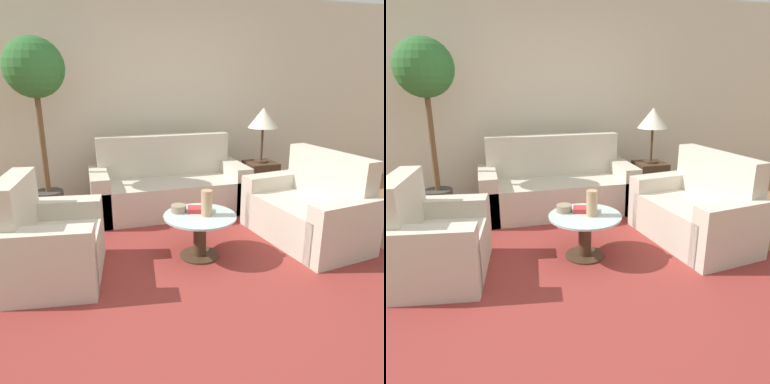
% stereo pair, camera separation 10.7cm
% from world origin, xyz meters
% --- Properties ---
extents(ground_plane, '(14.00, 14.00, 0.00)m').
position_xyz_m(ground_plane, '(0.00, 0.00, 0.00)').
color(ground_plane, '#8E603D').
extents(wall_back, '(10.00, 0.06, 2.60)m').
position_xyz_m(wall_back, '(0.00, 2.65, 1.30)').
color(wall_back, beige).
rests_on(wall_back, ground_plane).
extents(rug, '(3.48, 3.45, 0.01)m').
position_xyz_m(rug, '(0.11, 0.61, 0.00)').
color(rug, maroon).
rests_on(rug, ground_plane).
extents(sofa_main, '(1.84, 0.77, 0.90)m').
position_xyz_m(sofa_main, '(0.12, 1.92, 0.29)').
color(sofa_main, beige).
rests_on(sofa_main, ground_plane).
extents(armchair, '(0.82, 0.98, 0.87)m').
position_xyz_m(armchair, '(-1.19, 0.60, 0.28)').
color(armchair, beige).
rests_on(armchair, ground_plane).
extents(loveseat, '(0.90, 1.33, 0.89)m').
position_xyz_m(loveseat, '(1.31, 0.69, 0.29)').
color(loveseat, beige).
rests_on(loveseat, ground_plane).
extents(coffee_table, '(0.66, 0.66, 0.41)m').
position_xyz_m(coffee_table, '(0.11, 0.61, 0.26)').
color(coffee_table, '#422D1E').
rests_on(coffee_table, ground_plane).
extents(side_table, '(0.37, 0.37, 0.54)m').
position_xyz_m(side_table, '(1.34, 1.87, 0.27)').
color(side_table, '#422D1E').
rests_on(side_table, ground_plane).
extents(table_lamp, '(0.38, 0.38, 0.69)m').
position_xyz_m(table_lamp, '(1.34, 1.87, 1.09)').
color(table_lamp, '#422D1E').
rests_on(table_lamp, side_table).
extents(potted_plant, '(0.62, 0.62, 2.00)m').
position_xyz_m(potted_plant, '(-1.26, 1.99, 1.48)').
color(potted_plant, '#3D3833').
rests_on(potted_plant, ground_plane).
extents(vase, '(0.10, 0.10, 0.23)m').
position_xyz_m(vase, '(0.17, 0.58, 0.53)').
color(vase, tan).
rests_on(vase, coffee_table).
extents(bowl, '(0.14, 0.14, 0.07)m').
position_xyz_m(bowl, '(-0.05, 0.74, 0.44)').
color(bowl, gray).
rests_on(bowl, coffee_table).
extents(book_stack, '(0.24, 0.18, 0.04)m').
position_xyz_m(book_stack, '(0.13, 0.69, 0.43)').
color(book_stack, '#BC3333').
rests_on(book_stack, coffee_table).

